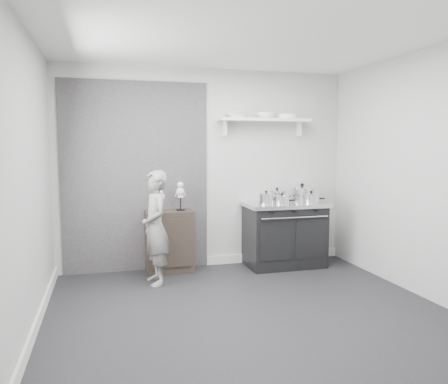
# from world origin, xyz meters

# --- Properties ---
(ground) EXTENTS (4.00, 4.00, 0.00)m
(ground) POSITION_xyz_m (0.00, 0.00, 0.00)
(ground) COLOR black
(ground) RESTS_ON ground
(room_shell) EXTENTS (4.02, 3.62, 2.71)m
(room_shell) POSITION_xyz_m (-0.09, 0.15, 1.64)
(room_shell) COLOR #A9A9A7
(room_shell) RESTS_ON ground
(wall_shelf) EXTENTS (1.30, 0.26, 0.24)m
(wall_shelf) POSITION_xyz_m (0.80, 1.68, 2.01)
(wall_shelf) COLOR white
(wall_shelf) RESTS_ON room_shell
(stove) EXTENTS (1.10, 0.69, 0.89)m
(stove) POSITION_xyz_m (1.03, 1.48, 0.45)
(stove) COLOR black
(stove) RESTS_ON ground
(side_cabinet) EXTENTS (0.63, 0.37, 0.81)m
(side_cabinet) POSITION_xyz_m (-0.54, 1.61, 0.41)
(side_cabinet) COLOR black
(side_cabinet) RESTS_ON ground
(child) EXTENTS (0.40, 0.54, 1.37)m
(child) POSITION_xyz_m (-0.78, 1.14, 0.69)
(child) COLOR slate
(child) RESTS_ON ground
(pot_front_left) EXTENTS (0.29, 0.21, 0.19)m
(pot_front_left) POSITION_xyz_m (0.72, 1.36, 0.96)
(pot_front_left) COLOR silver
(pot_front_left) RESTS_ON stove
(pot_back_left) EXTENTS (0.32, 0.23, 0.20)m
(pot_back_left) POSITION_xyz_m (0.97, 1.60, 0.97)
(pot_back_left) COLOR silver
(pot_back_left) RESTS_ON stove
(pot_back_right) EXTENTS (0.40, 0.32, 0.25)m
(pot_back_right) POSITION_xyz_m (1.35, 1.60, 0.99)
(pot_back_right) COLOR silver
(pot_back_right) RESTS_ON stove
(pot_front_right) EXTENTS (0.32, 0.23, 0.17)m
(pot_front_right) POSITION_xyz_m (1.35, 1.31, 0.95)
(pot_front_right) COLOR silver
(pot_front_right) RESTS_ON stove
(pot_front_center) EXTENTS (0.29, 0.20, 0.15)m
(pot_front_center) POSITION_xyz_m (0.92, 1.31, 0.94)
(pot_front_center) COLOR silver
(pot_front_center) RESTS_ON stove
(skeleton_full) EXTENTS (0.12, 0.08, 0.43)m
(skeleton_full) POSITION_xyz_m (-0.67, 1.61, 1.03)
(skeleton_full) COLOR beige
(skeleton_full) RESTS_ON side_cabinet
(skeleton_torso) EXTENTS (0.12, 0.08, 0.44)m
(skeleton_torso) POSITION_xyz_m (-0.39, 1.61, 1.03)
(skeleton_torso) COLOR beige
(skeleton_torso) RESTS_ON side_cabinet
(bowl_large) EXTENTS (0.29, 0.29, 0.07)m
(bowl_large) POSITION_xyz_m (0.40, 1.67, 2.08)
(bowl_large) COLOR white
(bowl_large) RESTS_ON wall_shelf
(bowl_small) EXTENTS (0.24, 0.24, 0.08)m
(bowl_small) POSITION_xyz_m (0.81, 1.67, 2.08)
(bowl_small) COLOR white
(bowl_small) RESTS_ON wall_shelf
(plate_stack) EXTENTS (0.27, 0.27, 0.06)m
(plate_stack) POSITION_xyz_m (1.13, 1.67, 2.07)
(plate_stack) COLOR white
(plate_stack) RESTS_ON wall_shelf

